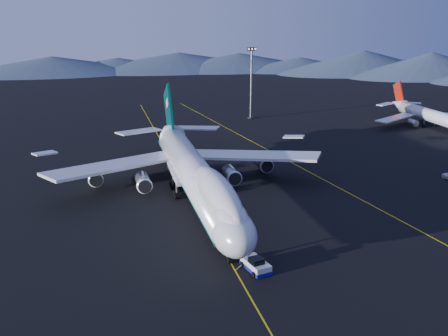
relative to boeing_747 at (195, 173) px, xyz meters
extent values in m
plane|color=black|center=(0.00, -0.03, -5.81)|extent=(500.00, 500.00, 0.00)
cube|color=gold|center=(0.00, -0.03, -5.80)|extent=(0.25, 220.00, 0.01)
cube|color=gold|center=(30.00, 9.97, -5.80)|extent=(28.08, 198.09, 0.01)
cone|color=#425266|center=(-40.81, 231.40, 0.19)|extent=(100.00, 100.00, 12.00)
cone|color=#425266|center=(36.76, 232.07, 0.19)|extent=(100.00, 100.00, 12.00)
cone|color=#425266|center=(110.33, 207.46, 0.19)|extent=(100.00, 100.00, 12.00)
cone|color=#425266|center=(171.87, 160.24, 0.19)|extent=(100.00, 100.00, 12.00)
cylinder|color=silver|center=(0.00, -0.03, -0.21)|extent=(6.50, 56.00, 6.50)
ellipsoid|color=silver|center=(0.00, -28.03, -0.21)|extent=(6.50, 10.40, 6.50)
ellipsoid|color=silver|center=(0.00, -18.53, 2.29)|extent=(5.13, 25.16, 5.85)
cube|color=black|center=(0.00, -30.03, 0.99)|extent=(3.60, 1.61, 1.29)
cone|color=silver|center=(0.00, 32.97, 0.59)|extent=(6.50, 12.00, 6.50)
cube|color=#043D3A|center=(0.00, 0.97, -1.11)|extent=(6.24, 60.00, 1.10)
cube|color=silver|center=(0.00, 5.47, -1.31)|extent=(7.50, 13.00, 1.60)
cube|color=silver|center=(-14.50, 11.47, -0.61)|extent=(30.62, 23.28, 2.83)
cube|color=silver|center=(14.50, 11.47, -0.61)|extent=(30.62, 23.28, 2.83)
cylinder|color=slate|center=(-9.50, 7.47, -3.41)|extent=(2.90, 5.50, 2.90)
cylinder|color=slate|center=(-19.00, 13.97, -3.41)|extent=(2.90, 5.50, 2.90)
cylinder|color=slate|center=(9.50, 7.47, -3.41)|extent=(2.90, 5.50, 2.90)
cylinder|color=slate|center=(19.00, 13.97, -3.41)|extent=(2.90, 5.50, 2.90)
cube|color=#043D3A|center=(0.00, 31.97, 5.59)|extent=(0.55, 14.11, 15.94)
cube|color=silver|center=(-7.50, 34.47, 0.99)|extent=(12.39, 9.47, 0.98)
cube|color=silver|center=(7.50, 34.47, 0.99)|extent=(12.39, 9.47, 0.98)
cylinder|color=black|center=(0.00, -26.53, -5.26)|extent=(0.90, 1.10, 1.10)
cube|color=silver|center=(3.00, -29.53, -4.96)|extent=(3.51, 5.41, 1.25)
cube|color=navy|center=(3.00, -29.53, -5.42)|extent=(3.67, 5.66, 0.57)
cube|color=black|center=(3.00, -29.53, -4.05)|extent=(2.16, 2.16, 1.02)
cylinder|color=silver|center=(87.12, 42.98, -1.95)|extent=(4.08, 34.35, 4.08)
cone|color=silver|center=(87.12, 63.38, -1.52)|extent=(4.08, 7.51, 4.08)
cube|color=silver|center=(76.38, 48.35, -2.81)|extent=(18.03, 12.17, 0.38)
cylinder|color=slate|center=(81.21, 45.67, -4.10)|extent=(2.04, 3.76, 2.04)
cylinder|color=slate|center=(93.02, 45.67, -4.10)|extent=(2.04, 3.76, 2.04)
cube|color=maroon|center=(87.12, 63.92, 2.56)|extent=(0.38, 7.32, 8.65)
cylinder|color=black|center=(35.00, 73.30, -5.63)|extent=(2.27, 2.27, 0.38)
cylinder|color=slate|center=(35.00, 73.30, 5.99)|extent=(0.66, 0.66, 23.60)
cube|color=black|center=(35.00, 73.30, 18.07)|extent=(3.02, 0.76, 1.13)
camera|label=1|loc=(-18.18, -91.56, 30.70)|focal=40.00mm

